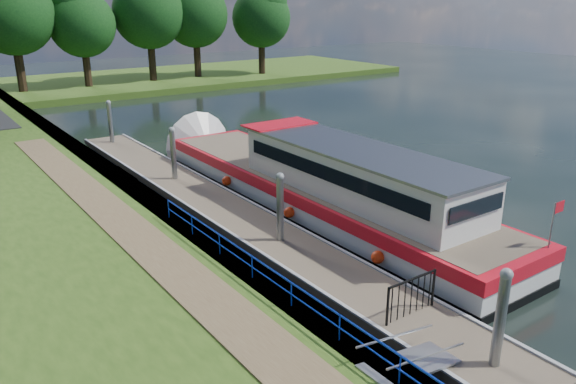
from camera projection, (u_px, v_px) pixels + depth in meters
ground at (475, 368)px, 13.96m from camera, size 160.00×160.00×0.00m
bank_edge at (145, 204)px, 23.98m from camera, size 1.10×90.00×0.78m
far_bank at (142, 80)px, 60.46m from camera, size 60.00×18.00×0.60m
footpath at (173, 267)px, 17.44m from camera, size 1.60×40.00×0.05m
blue_fence at (314, 304)px, 14.33m from camera, size 0.04×18.04×0.72m
pontoon at (220, 209)px, 23.90m from camera, size 2.50×30.00×0.56m
mooring_piles at (219, 185)px, 23.54m from camera, size 0.30×27.30×3.55m
gangway at (410, 363)px, 13.12m from camera, size 2.58×1.00×0.92m
gate_panel at (412, 291)px, 15.28m from camera, size 1.85×0.05×1.15m
barge at (310, 183)px, 24.37m from camera, size 4.36×21.15×4.78m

